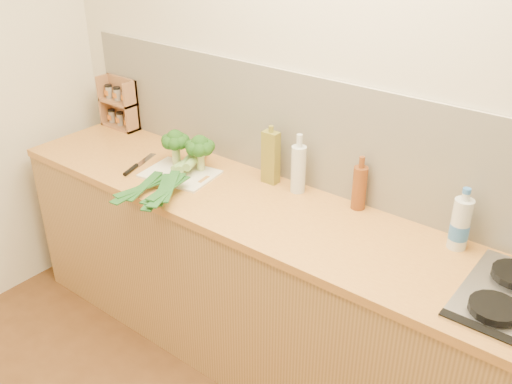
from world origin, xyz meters
TOP-DOWN VIEW (x-y plane):
  - room_shell at (0.00, 1.49)m, footprint 3.50×3.50m
  - counter at (0.00, 1.20)m, footprint 3.20×0.62m
  - chopping_board at (-0.71, 1.19)m, footprint 0.38×0.31m
  - broccoli_left at (-0.80, 1.25)m, footprint 0.14×0.15m
  - broccoli_right at (-0.65, 1.28)m, footprint 0.15×0.15m
  - leek_front at (-0.73, 1.16)m, footprint 0.12×0.68m
  - leek_mid at (-0.67, 1.15)m, footprint 0.32×0.63m
  - leek_back at (-0.64, 1.15)m, footprint 0.29×0.62m
  - chefs_knife at (-0.95, 1.09)m, footprint 0.12×0.29m
  - spice_rack at (-1.45, 1.44)m, footprint 0.25×0.10m
  - oil_tin at (-0.31, 1.40)m, footprint 0.08×0.05m
  - glass_bottle at (-0.15, 1.41)m, footprint 0.07×0.07m
  - amber_bottle at (0.15, 1.44)m, footprint 0.06×0.06m
  - water_bottle at (0.62, 1.40)m, footprint 0.08×0.08m

SIDE VIEW (x-z plane):
  - counter at x=0.00m, z-range 0.00..0.90m
  - chopping_board at x=-0.71m, z-range 0.90..0.91m
  - chefs_knife at x=-0.95m, z-range 0.90..0.92m
  - leek_front at x=-0.73m, z-range 0.91..0.95m
  - leek_mid at x=-0.67m, z-range 0.93..0.97m
  - leek_back at x=-0.64m, z-range 0.95..0.99m
  - water_bottle at x=0.62m, z-range 0.88..1.12m
  - amber_bottle at x=0.15m, z-range 0.88..1.13m
  - glass_bottle at x=-0.15m, z-range 0.88..1.16m
  - spice_rack at x=-1.45m, z-range 0.88..1.18m
  - oil_tin at x=-0.31m, z-range 0.89..1.18m
  - broccoli_right at x=-0.65m, z-range 0.94..1.13m
  - broccoli_left at x=-0.80m, z-range 0.94..1.13m
  - room_shell at x=0.00m, z-range -0.58..2.92m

